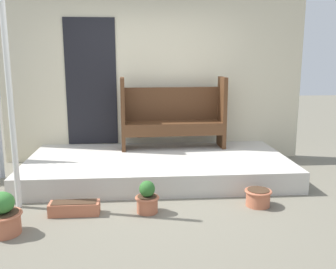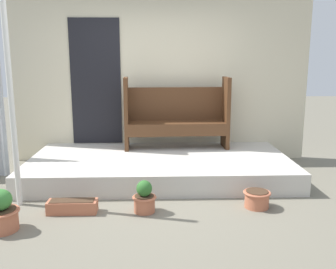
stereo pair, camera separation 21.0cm
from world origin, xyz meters
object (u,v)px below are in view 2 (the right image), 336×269
flower_pot_left (0,213)px  flower_pot_middle (144,198)px  support_post (11,99)px  planter_box_rect (72,206)px  bench (176,114)px  flower_pot_right (257,198)px

flower_pot_left → flower_pot_middle: (1.41, 0.41, -0.03)m
support_post → planter_box_rect: bearing=-21.4°
bench → flower_pot_left: bearing=-131.4°
flower_pot_left → flower_pot_right: size_ratio=1.36×
flower_pot_right → planter_box_rect: 2.08m
bench → flower_pot_left: 3.00m
flower_pot_left → support_post: bearing=95.2°
bench → planter_box_rect: bearing=-126.0°
flower_pot_middle → planter_box_rect: 0.80m
bench → support_post: bearing=-142.4°
flower_pot_left → planter_box_rect: 0.74m
support_post → flower_pot_left: (0.06, -0.68, -1.05)m
support_post → planter_box_rect: (0.67, -0.26, -1.17)m
bench → flower_pot_right: (0.83, -1.77, -0.72)m
bench → flower_pot_right: size_ratio=5.17×
bench → planter_box_rect: size_ratio=2.99×
flower_pot_left → flower_pot_right: flower_pot_left is taller
bench → flower_pot_right: bearing=-67.0°
flower_pot_left → planter_box_rect: (0.61, 0.41, -0.11)m
bench → flower_pot_middle: 2.03m
bench → flower_pot_left: size_ratio=3.80×
bench → flower_pot_left: bench is taller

